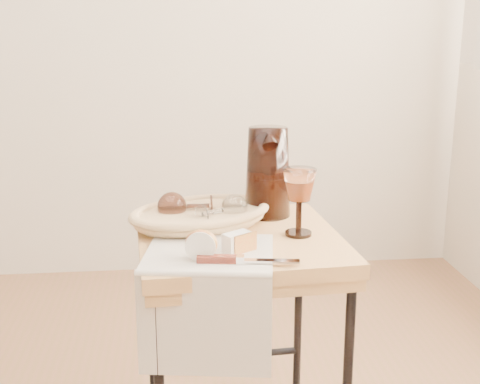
{
  "coord_description": "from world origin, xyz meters",
  "views": [
    {
      "loc": [
        0.43,
        -1.19,
        1.18
      ],
      "look_at": [
        0.59,
        0.34,
        0.77
      ],
      "focal_mm": 48.08,
      "sensor_mm": 36.0,
      "label": 1
    }
  ],
  "objects_px": {
    "tea_towel": "(209,253)",
    "pitcher": "(268,172)",
    "apple_half": "(201,244)",
    "table_knife": "(244,259)",
    "wine_goblet": "(299,202)",
    "goblet_lying_a": "(189,206)",
    "side_table": "(239,350)",
    "bread_basket": "(201,217)",
    "goblet_lying_b": "(221,210)"
  },
  "relations": [
    {
      "from": "side_table",
      "to": "apple_half",
      "type": "relative_size",
      "value": 8.68
    },
    {
      "from": "tea_towel",
      "to": "wine_goblet",
      "type": "distance_m",
      "value": 0.28
    },
    {
      "from": "bread_basket",
      "to": "wine_goblet",
      "type": "height_order",
      "value": "wine_goblet"
    },
    {
      "from": "apple_half",
      "to": "table_knife",
      "type": "distance_m",
      "value": 0.1
    },
    {
      "from": "goblet_lying_a",
      "to": "goblet_lying_b",
      "type": "relative_size",
      "value": 1.11
    },
    {
      "from": "tea_towel",
      "to": "bread_basket",
      "type": "relative_size",
      "value": 0.85
    },
    {
      "from": "goblet_lying_a",
      "to": "wine_goblet",
      "type": "relative_size",
      "value": 0.73
    },
    {
      "from": "side_table",
      "to": "tea_towel",
      "type": "distance_m",
      "value": 0.36
    },
    {
      "from": "wine_goblet",
      "to": "apple_half",
      "type": "xyz_separation_m",
      "value": [
        -0.26,
        -0.16,
        -0.05
      ]
    },
    {
      "from": "goblet_lying_b",
      "to": "pitcher",
      "type": "xyz_separation_m",
      "value": [
        0.14,
        0.1,
        0.08
      ]
    },
    {
      "from": "apple_half",
      "to": "table_knife",
      "type": "bearing_deg",
      "value": -14.28
    },
    {
      "from": "bread_basket",
      "to": "goblet_lying_a",
      "type": "relative_size",
      "value": 2.73
    },
    {
      "from": "wine_goblet",
      "to": "apple_half",
      "type": "bearing_deg",
      "value": -148.65
    },
    {
      "from": "tea_towel",
      "to": "pitcher",
      "type": "xyz_separation_m",
      "value": [
        0.18,
        0.3,
        0.12
      ]
    },
    {
      "from": "bread_basket",
      "to": "pitcher",
      "type": "bearing_deg",
      "value": -0.34
    },
    {
      "from": "goblet_lying_a",
      "to": "bread_basket",
      "type": "bearing_deg",
      "value": 153.63
    },
    {
      "from": "goblet_lying_b",
      "to": "side_table",
      "type": "bearing_deg",
      "value": -89.38
    },
    {
      "from": "side_table",
      "to": "table_knife",
      "type": "xyz_separation_m",
      "value": [
        -0.01,
        -0.21,
        0.34
      ]
    },
    {
      "from": "wine_goblet",
      "to": "apple_half",
      "type": "height_order",
      "value": "wine_goblet"
    },
    {
      "from": "tea_towel",
      "to": "apple_half",
      "type": "distance_m",
      "value": 0.06
    },
    {
      "from": "wine_goblet",
      "to": "apple_half",
      "type": "distance_m",
      "value": 0.3
    },
    {
      "from": "tea_towel",
      "to": "apple_half",
      "type": "xyz_separation_m",
      "value": [
        -0.02,
        -0.04,
        0.04
      ]
    },
    {
      "from": "bread_basket",
      "to": "apple_half",
      "type": "xyz_separation_m",
      "value": [
        -0.01,
        -0.26,
        0.02
      ]
    },
    {
      "from": "goblet_lying_b",
      "to": "pitcher",
      "type": "bearing_deg",
      "value": 5.16
    },
    {
      "from": "wine_goblet",
      "to": "goblet_lying_a",
      "type": "bearing_deg",
      "value": 156.91
    },
    {
      "from": "bread_basket",
      "to": "side_table",
      "type": "bearing_deg",
      "value": -66.79
    },
    {
      "from": "apple_half",
      "to": "table_knife",
      "type": "height_order",
      "value": "apple_half"
    },
    {
      "from": "tea_towel",
      "to": "pitcher",
      "type": "height_order",
      "value": "pitcher"
    },
    {
      "from": "pitcher",
      "to": "table_knife",
      "type": "distance_m",
      "value": 0.41
    },
    {
      "from": "goblet_lying_a",
      "to": "side_table",
      "type": "bearing_deg",
      "value": 140.44
    },
    {
      "from": "tea_towel",
      "to": "wine_goblet",
      "type": "bearing_deg",
      "value": 35.26
    },
    {
      "from": "tea_towel",
      "to": "table_knife",
      "type": "bearing_deg",
      "value": -38.41
    },
    {
      "from": "pitcher",
      "to": "wine_goblet",
      "type": "bearing_deg",
      "value": -79.98
    },
    {
      "from": "wine_goblet",
      "to": "side_table",
      "type": "bearing_deg",
      "value": 174.79
    },
    {
      "from": "side_table",
      "to": "wine_goblet",
      "type": "height_order",
      "value": "wine_goblet"
    },
    {
      "from": "side_table",
      "to": "bread_basket",
      "type": "relative_size",
      "value": 1.86
    },
    {
      "from": "pitcher",
      "to": "apple_half",
      "type": "relative_size",
      "value": 3.87
    },
    {
      "from": "apple_half",
      "to": "tea_towel",
      "type": "bearing_deg",
      "value": 71.8
    },
    {
      "from": "side_table",
      "to": "goblet_lying_b",
      "type": "relative_size",
      "value": 5.61
    },
    {
      "from": "side_table",
      "to": "goblet_lying_b",
      "type": "distance_m",
      "value": 0.38
    },
    {
      "from": "side_table",
      "to": "tea_towel",
      "type": "relative_size",
      "value": 2.18
    },
    {
      "from": "apple_half",
      "to": "goblet_lying_b",
      "type": "bearing_deg",
      "value": 84.48
    },
    {
      "from": "goblet_lying_a",
      "to": "table_knife",
      "type": "height_order",
      "value": "goblet_lying_a"
    },
    {
      "from": "tea_towel",
      "to": "apple_half",
      "type": "height_order",
      "value": "apple_half"
    },
    {
      "from": "pitcher",
      "to": "side_table",
      "type": "bearing_deg",
      "value": -126.04
    },
    {
      "from": "goblet_lying_b",
      "to": "apple_half",
      "type": "bearing_deg",
      "value": -135.9
    },
    {
      "from": "tea_towel",
      "to": "table_knife",
      "type": "relative_size",
      "value": 1.32
    },
    {
      "from": "side_table",
      "to": "apple_half",
      "type": "bearing_deg",
      "value": -121.6
    },
    {
      "from": "tea_towel",
      "to": "bread_basket",
      "type": "xyz_separation_m",
      "value": [
        -0.01,
        0.22,
        0.02
      ]
    },
    {
      "from": "side_table",
      "to": "tea_towel",
      "type": "xyz_separation_m",
      "value": [
        -0.08,
        -0.13,
        0.33
      ]
    }
  ]
}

